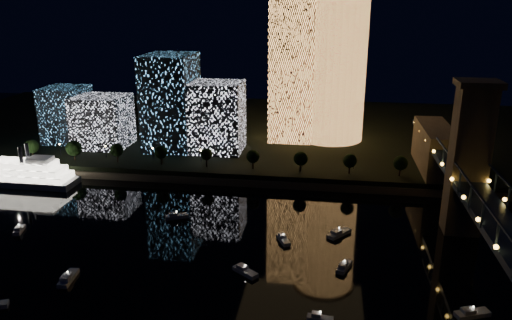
# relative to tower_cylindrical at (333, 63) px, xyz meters

# --- Properties ---
(ground) EXTENTS (520.00, 520.00, 0.00)m
(ground) POSITION_rel_tower_cylindrical_xyz_m (-21.75, -141.44, -43.30)
(ground) COLOR black
(ground) RESTS_ON ground
(far_bank) EXTENTS (420.00, 160.00, 5.00)m
(far_bank) POSITION_rel_tower_cylindrical_xyz_m (-21.75, 18.56, -40.80)
(far_bank) COLOR black
(far_bank) RESTS_ON ground
(seawall) EXTENTS (420.00, 6.00, 3.00)m
(seawall) POSITION_rel_tower_cylindrical_xyz_m (-21.75, -59.44, -41.80)
(seawall) COLOR #6B5E4C
(seawall) RESTS_ON ground
(tower_cylindrical) EXTENTS (34.00, 34.00, 76.35)m
(tower_cylindrical) POSITION_rel_tower_cylindrical_xyz_m (0.00, 0.00, 0.00)
(tower_cylindrical) COLOR #FFA651
(tower_cylindrical) RESTS_ON far_bank
(tower_rectangular) EXTENTS (21.51, 21.51, 68.44)m
(tower_rectangular) POSITION_rel_tower_cylindrical_xyz_m (-19.80, -3.60, -4.08)
(tower_rectangular) COLOR #FFA651
(tower_rectangular) RESTS_ON far_bank
(midrise_blocks) EXTENTS (99.33, 28.66, 44.10)m
(midrise_blocks) POSITION_rel_tower_cylindrical_xyz_m (-84.33, -27.04, -21.00)
(midrise_blocks) COLOR white
(midrise_blocks) RESTS_ON far_bank
(riverboat) EXTENTS (58.17, 13.02, 17.47)m
(riverboat) POSITION_rel_tower_cylindrical_xyz_m (-132.46, -72.08, -38.82)
(riverboat) COLOR silver
(riverboat) RESTS_ON ground
(motorboats) EXTENTS (142.41, 81.58, 2.78)m
(motorboats) POSITION_rel_tower_cylindrical_xyz_m (-28.52, -130.04, -42.49)
(motorboats) COLOR silver
(motorboats) RESTS_ON ground
(esplanade_trees) EXTENTS (166.08, 6.94, 8.97)m
(esplanade_trees) POSITION_rel_tower_cylindrical_xyz_m (-57.68, -53.44, -32.83)
(esplanade_trees) COLOR black
(esplanade_trees) RESTS_ON far_bank
(street_lamps) EXTENTS (132.70, 0.70, 5.65)m
(street_lamps) POSITION_rel_tower_cylindrical_xyz_m (-55.75, -47.44, -34.28)
(street_lamps) COLOR black
(street_lamps) RESTS_ON far_bank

